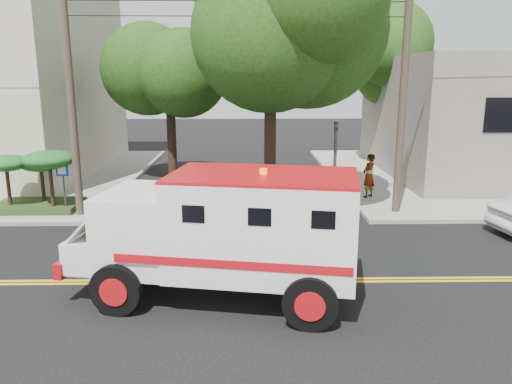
{
  "coord_description": "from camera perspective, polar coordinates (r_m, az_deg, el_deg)",
  "views": [
    {
      "loc": [
        0.63,
        -12.07,
        5.2
      ],
      "look_at": [
        0.91,
        3.31,
        1.6
      ],
      "focal_mm": 35.0,
      "sensor_mm": 36.0,
      "label": 1
    }
  ],
  "objects": [
    {
      "name": "pedestrian_b",
      "position": [
        23.4,
        20.77,
        1.98
      ],
      "size": [
        1.05,
        1.02,
        1.71
      ],
      "primitive_type": "imported",
      "rotation": [
        0.0,
        0.0,
        2.46
      ],
      "color": "gray",
      "rests_on": "sidewalk_ne"
    },
    {
      "name": "traffic_signal",
      "position": [
        18.2,
        9.01,
        3.6
      ],
      "size": [
        0.15,
        0.18,
        3.6
      ],
      "color": "#3F3F42",
      "rests_on": "ground"
    },
    {
      "name": "tree_right",
      "position": [
        29.04,
        15.89,
        14.45
      ],
      "size": [
        4.8,
        4.5,
        8.2
      ],
      "color": "black",
      "rests_on": "ground"
    },
    {
      "name": "tree_main",
      "position": [
        18.43,
        3.2,
        19.38
      ],
      "size": [
        6.08,
        5.7,
        9.85
      ],
      "color": "black",
      "rests_on": "ground"
    },
    {
      "name": "sidewalk_ne",
      "position": [
        29.08,
        25.25,
        1.75
      ],
      "size": [
        17.0,
        17.0,
        0.15
      ],
      "primitive_type": "cube",
      "color": "gray",
      "rests_on": "ground"
    },
    {
      "name": "armored_truck",
      "position": [
        11.64,
        -3.43,
        -4.15
      ],
      "size": [
        7.04,
        3.67,
        3.06
      ],
      "rotation": [
        0.0,
        0.0,
        -0.18
      ],
      "color": "silver",
      "rests_on": "ground"
    },
    {
      "name": "palm_planter",
      "position": [
        20.67,
        -24.02,
        2.12
      ],
      "size": [
        3.52,
        2.63,
        2.36
      ],
      "color": "#1E3314",
      "rests_on": "sidewalk_nw"
    },
    {
      "name": "ground",
      "position": [
        13.16,
        -3.78,
        -10.14
      ],
      "size": [
        100.0,
        100.0,
        0.0
      ],
      "primitive_type": "plane",
      "color": "black",
      "rests_on": "ground"
    },
    {
      "name": "utility_pole_left",
      "position": [
        19.13,
        -20.41,
        10.27
      ],
      "size": [
        0.28,
        0.28,
        9.0
      ],
      "primitive_type": "cylinder",
      "color": "#382D23",
      "rests_on": "ground"
    },
    {
      "name": "pedestrian_a",
      "position": [
        21.58,
        12.77,
        1.83
      ],
      "size": [
        0.8,
        0.79,
        1.86
      ],
      "primitive_type": "imported",
      "rotation": [
        0.0,
        0.0,
        3.89
      ],
      "color": "gray",
      "rests_on": "sidewalk_ne"
    },
    {
      "name": "utility_pole_right",
      "position": [
        19.14,
        16.46,
        10.55
      ],
      "size": [
        0.28,
        0.28,
        9.0
      ],
      "primitive_type": "cylinder",
      "color": "#382D23",
      "rests_on": "ground"
    },
    {
      "name": "accessibility_sign",
      "position": [
        19.85,
        -21.16,
        1.14
      ],
      "size": [
        0.45,
        0.1,
        2.02
      ],
      "color": "#3F3F42",
      "rests_on": "ground"
    },
    {
      "name": "tree_left",
      "position": [
        24.09,
        -9.24,
        14.27
      ],
      "size": [
        4.48,
        4.2,
        7.7
      ],
      "color": "black",
      "rests_on": "ground"
    }
  ]
}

